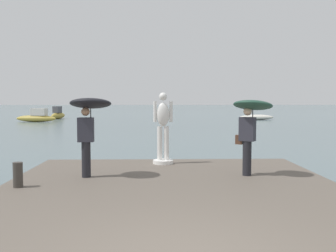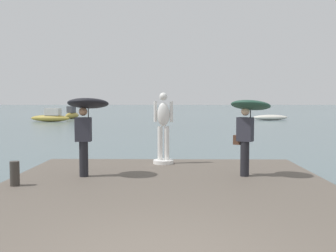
# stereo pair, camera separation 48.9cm
# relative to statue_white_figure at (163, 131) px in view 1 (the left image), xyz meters

# --- Properties ---
(ground_plane) EXTENTS (400.00, 400.00, 0.00)m
(ground_plane) POSITION_rel_statue_white_figure_xyz_m (0.14, 32.88, -1.39)
(ground_plane) COLOR slate
(pier) EXTENTS (7.65, 10.99, 0.40)m
(pier) POSITION_rel_statue_white_figure_xyz_m (0.14, -4.62, -1.19)
(pier) COLOR #60564C
(pier) RESTS_ON ground
(statue_white_figure) EXTENTS (0.62, 0.62, 2.14)m
(statue_white_figure) POSITION_rel_statue_white_figure_xyz_m (0.00, 0.00, 0.00)
(statue_white_figure) COLOR white
(statue_white_figure) RESTS_ON pier
(onlooker_left) EXTENTS (1.02, 1.04, 2.01)m
(onlooker_left) POSITION_rel_statue_white_figure_xyz_m (-1.85, -2.00, 0.55)
(onlooker_left) COLOR black
(onlooker_left) RESTS_ON pier
(onlooker_right) EXTENTS (1.35, 1.36, 1.97)m
(onlooker_right) POSITION_rel_statue_white_figure_xyz_m (2.17, -1.93, 0.48)
(onlooker_right) COLOR black
(onlooker_right) RESTS_ON pier
(mooring_bollard) EXTENTS (0.21, 0.21, 0.55)m
(mooring_bollard) POSITION_rel_statue_white_figure_xyz_m (-3.22, -3.11, -0.72)
(mooring_bollard) COLOR #38332D
(mooring_bollard) RESTS_ON pier
(boat_near) EXTENTS (4.43, 1.91, 0.65)m
(boat_near) POSITION_rel_statue_white_figure_xyz_m (11.96, 35.08, -1.07)
(boat_near) COLOR silver
(boat_near) RESTS_ON ground
(boat_mid) EXTENTS (4.78, 1.95, 1.50)m
(boat_mid) POSITION_rel_statue_white_figure_xyz_m (-13.54, 31.29, -0.85)
(boat_mid) COLOR #B2993D
(boat_mid) RESTS_ON ground
(boat_far) EXTENTS (1.57, 3.48, 1.64)m
(boat_far) POSITION_rel_statue_white_figure_xyz_m (-13.09, 38.63, -0.79)
(boat_far) COLOR #B2993D
(boat_far) RESTS_ON ground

